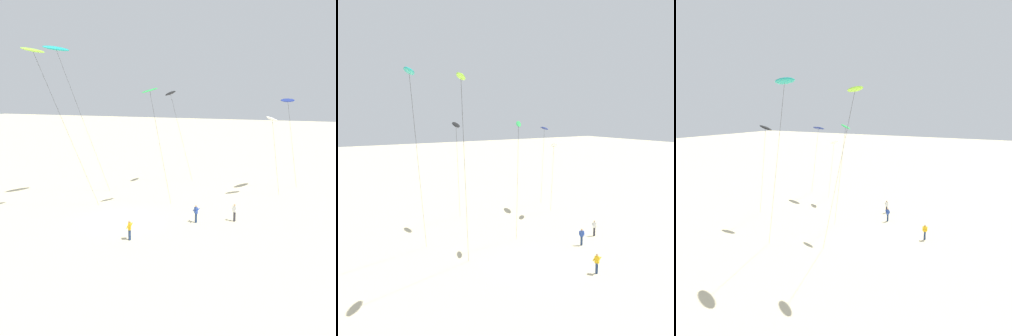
{
  "view_description": "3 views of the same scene",
  "coord_description": "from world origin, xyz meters",
  "views": [
    {
      "loc": [
        15.68,
        -31.07,
        11.88
      ],
      "look_at": [
        2.84,
        4.74,
        4.33
      ],
      "focal_mm": 42.23,
      "sensor_mm": 36.0,
      "label": 1
    },
    {
      "loc": [
        -20.64,
        -26.6,
        13.03
      ],
      "look_at": [
        -0.75,
        4.4,
        7.89
      ],
      "focal_mm": 44.08,
      "sensor_mm": 36.0,
      "label": 2
    },
    {
      "loc": [
        -33.24,
        -14.64,
        13.98
      ],
      "look_at": [
        0.47,
        4.8,
        7.33
      ],
      "focal_mm": 38.52,
      "sensor_mm": 36.0,
      "label": 3
    }
  ],
  "objects": [
    {
      "name": "kite_flyer_furthest",
      "position": [
        6.5,
        2.06,
        0.89
      ],
      "size": [
        0.73,
        0.72,
        1.67
      ],
      "color": "navy",
      "rests_on": "ground"
    },
    {
      "name": "kite_black",
      "position": [
        -0.51,
        15.07,
        11.35
      ],
      "size": [
        2.5,
        4.46,
        11.84
      ],
      "color": "black",
      "rests_on": "ground"
    },
    {
      "name": "kite_white",
      "position": [
        11.85,
        13.05,
        8.7
      ],
      "size": [
        1.85,
        2.76,
        9.2
      ],
      "color": "white",
      "rests_on": "ground"
    },
    {
      "name": "kite_flyer_middle",
      "position": [
        9.73,
        3.6,
        0.89
      ],
      "size": [
        0.67,
        0.65,
        1.67
      ],
      "color": "#33333D",
      "rests_on": "ground"
    },
    {
      "name": "kite_teal",
      "position": [
        -9.39,
        4.78,
        15.97
      ],
      "size": [
        4.05,
        6.69,
        16.45
      ],
      "color": "teal",
      "rests_on": "ground"
    },
    {
      "name": "kite_lime",
      "position": [
        -7.79,
        -0.91,
        15.12
      ],
      "size": [
        3.95,
        6.31,
        15.68
      ],
      "color": "#8CD833",
      "rests_on": "ground"
    },
    {
      "name": "kite_green",
      "position": [
        0.96,
        4.92,
        11.52
      ],
      "size": [
        2.07,
        3.26,
        12.13
      ],
      "color": "green",
      "rests_on": "ground"
    },
    {
      "name": "kite_flyer_nearest",
      "position": [
        2.65,
        -3.85,
        0.89
      ],
      "size": [
        0.62,
        0.64,
        1.67
      ],
      "color": "navy",
      "rests_on": "ground"
    },
    {
      "name": "ground_plane",
      "position": [
        0.0,
        0.0,
        0.0
      ],
      "size": [
        260.0,
        260.0,
        0.0
      ],
      "primitive_type": "plane",
      "color": "beige"
    },
    {
      "name": "kite_navy",
      "position": [
        13.16,
        16.68,
        10.64
      ],
      "size": [
        2.49,
        4.08,
        10.99
      ],
      "color": "navy",
      "rests_on": "ground"
    }
  ]
}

